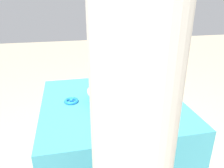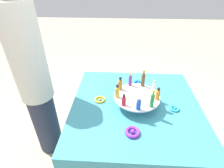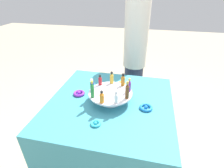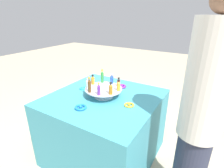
# 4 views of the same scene
# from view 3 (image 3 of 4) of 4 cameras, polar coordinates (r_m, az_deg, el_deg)

# --- Properties ---
(ground_plane) EXTENTS (12.00, 12.00, 0.00)m
(ground_plane) POSITION_cam_3_polar(r_m,az_deg,el_deg) (1.98, -0.40, -22.61)
(ground_plane) COLOR tan
(party_table) EXTENTS (1.03, 1.03, 0.71)m
(party_table) POSITION_cam_3_polar(r_m,az_deg,el_deg) (1.71, -0.45, -15.36)
(party_table) COLOR teal
(party_table) RESTS_ON ground_plane
(display_stand) EXTENTS (0.36, 0.36, 0.09)m
(display_stand) POSITION_cam_3_polar(r_m,az_deg,el_deg) (1.44, -0.51, -3.62)
(display_stand) COLOR silver
(display_stand) RESTS_ON party_table
(bottle_amber) EXTENTS (0.03, 0.03, 0.11)m
(bottle_amber) POSITION_cam_3_polar(r_m,az_deg,el_deg) (1.50, 3.58, 1.24)
(bottle_amber) COLOR #AD6B19
(bottle_amber) RESTS_ON display_stand
(bottle_gold) EXTENTS (0.03, 0.03, 0.11)m
(bottle_gold) POSITION_cam_3_polar(r_m,az_deg,el_deg) (1.53, -0.09, 1.97)
(bottle_gold) COLOR gold
(bottle_gold) RESTS_ON display_stand
(bottle_red) EXTENTS (0.03, 0.03, 0.09)m
(bottle_red) POSITION_cam_3_polar(r_m,az_deg,el_deg) (1.51, -3.91, 1.17)
(bottle_red) COLOR #B21E23
(bottle_red) RESTS_ON display_stand
(bottle_blue) EXTENTS (0.03, 0.03, 0.10)m
(bottle_blue) POSITION_cam_3_polar(r_m,az_deg,el_deg) (1.44, -6.44, -0.32)
(bottle_blue) COLOR #234CAD
(bottle_blue) RESTS_ON display_stand
(bottle_green) EXTENTS (0.03, 0.03, 0.14)m
(bottle_green) POSITION_cam_3_polar(r_m,az_deg,el_deg) (1.34, -6.44, -1.90)
(bottle_green) COLOR #288438
(bottle_green) RESTS_ON display_stand
(bottle_orange) EXTENTS (0.03, 0.03, 0.10)m
(bottle_orange) POSITION_cam_3_polar(r_m,az_deg,el_deg) (1.29, -3.35, -4.37)
(bottle_orange) COLOR orange
(bottle_orange) RESTS_ON display_stand
(bottle_clear) EXTENTS (0.03, 0.03, 0.10)m
(bottle_clear) POSITION_cam_3_polar(r_m,az_deg,el_deg) (1.28, 1.33, -4.54)
(bottle_clear) COLOR silver
(bottle_clear) RESTS_ON display_stand
(bottle_brown) EXTENTS (0.03, 0.03, 0.15)m
(bottle_brown) POSITION_cam_3_polar(r_m,az_deg,el_deg) (1.32, 4.97, -2.22)
(bottle_brown) COLOR brown
(bottle_brown) RESTS_ON display_stand
(bottle_purple) EXTENTS (0.03, 0.03, 0.12)m
(bottle_purple) POSITION_cam_3_polar(r_m,az_deg,el_deg) (1.42, 5.65, -0.51)
(bottle_purple) COLOR #702D93
(bottle_purple) RESTS_ON display_stand
(ribbon_bow_purple) EXTENTS (0.10, 0.10, 0.03)m
(ribbon_bow_purple) POSITION_cam_3_polar(r_m,az_deg,el_deg) (1.58, -10.71, -3.01)
(ribbon_bow_purple) COLOR purple
(ribbon_bow_purple) RESTS_ON party_table
(ribbon_bow_teal) EXTENTS (0.08, 0.08, 0.02)m
(ribbon_bow_teal) POSITION_cam_3_polar(r_m,az_deg,el_deg) (1.26, -5.36, -12.72)
(ribbon_bow_teal) COLOR #2DB7CC
(ribbon_bow_teal) RESTS_ON party_table
(ribbon_bow_blue) EXTENTS (0.10, 0.10, 0.03)m
(ribbon_bow_blue) POSITION_cam_3_polar(r_m,az_deg,el_deg) (1.41, 11.01, -7.56)
(ribbon_bow_blue) COLOR blue
(ribbon_bow_blue) RESTS_ON party_table
(ribbon_bow_gold) EXTENTS (0.09, 0.09, 0.02)m
(ribbon_bow_gold) POSITION_cam_3_polar(r_m,az_deg,el_deg) (1.71, 2.98, 0.09)
(ribbon_bow_gold) COLOR gold
(ribbon_bow_gold) RESTS_ON party_table
(person_figure) EXTENTS (0.28, 0.28, 1.62)m
(person_figure) POSITION_cam_3_polar(r_m,az_deg,el_deg) (2.17, 7.48, 9.47)
(person_figure) COLOR #282D42
(person_figure) RESTS_ON ground_plane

